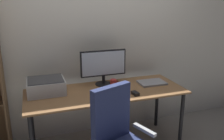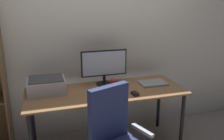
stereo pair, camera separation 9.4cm
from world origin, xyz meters
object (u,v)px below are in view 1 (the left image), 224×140
desk (106,97)px  monitor (103,65)px  laptop (152,83)px  printer (46,86)px  mouse (135,93)px  coffee_mug (113,84)px  keyboard (113,96)px

desk → monitor: size_ratio=3.23×
laptop → printer: size_ratio=0.80×
printer → mouse: bearing=-22.1°
monitor → mouse: monitor is taller
mouse → laptop: 0.44m
monitor → laptop: monitor is taller
desk → laptop: 0.61m
desk → coffee_mug: (0.10, 0.05, 0.13)m
coffee_mug → printer: size_ratio=0.27×
monitor → printer: size_ratio=1.38×
printer → desk: bearing=-13.1°
mouse → laptop: (0.34, 0.27, -0.01)m
laptop → printer: bearing=176.9°
desk → laptop: bearing=4.8°
printer → coffee_mug: bearing=-7.9°
monitor → mouse: 0.53m
coffee_mug → desk: bearing=-156.0°
monitor → mouse: bearing=-61.8°
monitor → keyboard: size_ratio=1.90×
mouse → laptop: mouse is taller
laptop → keyboard: bearing=-155.4°
keyboard → monitor: bearing=89.0°
mouse → coffee_mug: size_ratio=0.90×
desk → mouse: bearing=-39.6°
desk → mouse: (0.26, -0.22, 0.09)m
monitor → keyboard: 0.47m
keyboard → coffee_mug: (0.09, 0.25, 0.04)m
mouse → printer: (-0.90, 0.37, 0.06)m
coffee_mug → keyboard: bearing=-109.1°
mouse → laptop: size_ratio=0.30×
coffee_mug → laptop: size_ratio=0.33×
keyboard → printer: printer is taller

